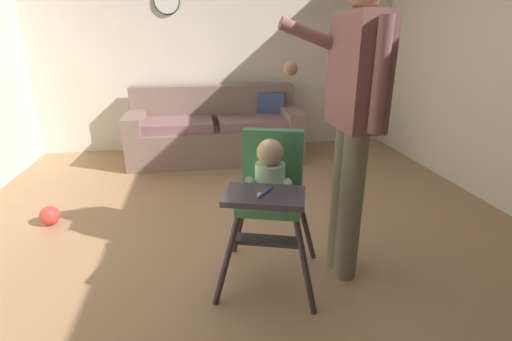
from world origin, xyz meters
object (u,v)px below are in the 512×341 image
(high_chair, at_px, (270,185))
(wall_clock, at_px, (167,1))
(couch, at_px, (216,131))
(toy_ball, at_px, (50,215))
(adult_standing, at_px, (353,120))

(high_chair, distance_m, wall_clock, 3.33)
(couch, bearing_deg, toy_ball, -42.15)
(wall_clock, bearing_deg, adult_standing, -68.72)
(wall_clock, bearing_deg, high_chair, -76.99)
(wall_clock, bearing_deg, toy_ball, -114.12)
(toy_ball, bearing_deg, adult_standing, -24.51)
(adult_standing, bearing_deg, high_chair, -0.64)
(adult_standing, distance_m, toy_ball, 2.48)
(couch, xyz_separation_m, high_chair, (0.19, -2.55, 0.31))
(couch, relative_size, wall_clock, 6.67)
(high_chair, relative_size, adult_standing, 0.53)
(high_chair, xyz_separation_m, adult_standing, (0.47, 0.02, 0.36))
(couch, distance_m, toy_ball, 2.15)
(couch, height_order, adult_standing, adult_standing)
(high_chair, relative_size, wall_clock, 3.03)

